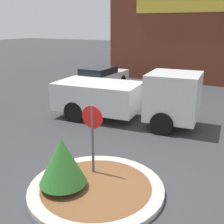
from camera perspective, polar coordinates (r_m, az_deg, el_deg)
ground_plane at (r=7.32m, az=-3.19°, el=-15.63°), size 120.00×120.00×0.00m
traffic_island at (r=7.29m, az=-3.20°, el=-15.20°), size 3.38×3.38×0.13m
stop_sign at (r=7.33m, az=-3.98°, el=-3.47°), size 0.61×0.07×2.03m
island_shrub at (r=6.92m, az=-10.11°, el=-9.69°), size 1.16×1.16×1.32m
utility_truck at (r=11.79m, az=3.42°, el=3.17°), size 6.25×2.64×2.20m
storefront_building at (r=22.88m, az=20.09°, el=13.91°), size 14.38×6.07×5.99m
parked_sedan_white at (r=18.05m, az=-2.43°, el=7.03°), size 1.89×4.70×1.41m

